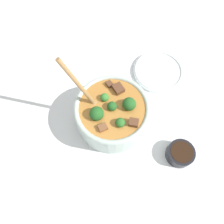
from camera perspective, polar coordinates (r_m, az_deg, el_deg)
The scene contains 4 objects.
ground_plane at distance 0.74m, azimuth 0.00°, elevation -2.23°, with size 4.00×4.00×0.00m, color silver.
stew_bowl at distance 0.68m, azimuth -0.02°, elevation -0.25°, with size 0.24×0.23×0.28m.
condiment_bowl at distance 0.71m, azimuth 17.39°, elevation -10.27°, with size 0.08×0.08×0.04m.
empty_plate at distance 0.85m, azimuth 12.02°, elevation 10.42°, with size 0.19×0.19×0.02m.
Camera 1 is at (-0.03, -0.28, 0.69)m, focal length 35.00 mm.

